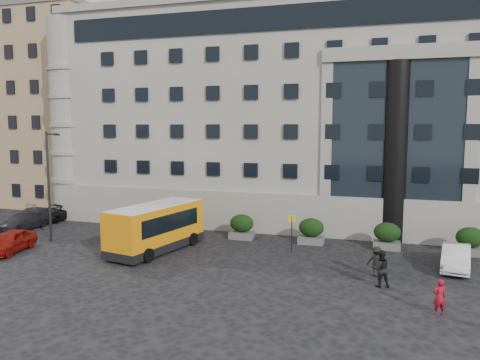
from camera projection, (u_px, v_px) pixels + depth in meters
The scene contains 22 objects.
ground at pixel (186, 267), 28.06m from camera, with size 120.00×120.00×0.00m, color black.
civic_building at pixel (329, 120), 46.24m from camera, with size 44.00×24.00×18.00m, color gray.
entrance_column at pixel (395, 153), 33.68m from camera, with size 1.80×1.80×13.00m, color black.
apartment_near at pixel (59, 112), 52.81m from camera, with size 14.00×14.00×20.00m, color #997E59.
apartment_far at pixel (120, 109), 70.68m from camera, with size 13.00×13.00×22.00m, color #85644D.
hedge_a at pixel (178, 222), 36.52m from camera, with size 1.80×1.26×1.84m.
hedge_b at pixel (242, 226), 35.03m from camera, with size 1.80×1.26×1.84m.
hedge_c at pixel (311, 231), 33.54m from camera, with size 1.80×1.26×1.84m.
hedge_d at pixel (387, 236), 32.05m from camera, with size 1.80×1.26×1.84m.
hedge_e at pixel (470, 241), 30.57m from camera, with size 1.80×1.26×1.84m.
street_lamp at pixel (49, 182), 33.83m from camera, with size 1.16×0.18×8.00m.
bus_stop_sign at pixel (292, 227), 31.04m from camera, with size 0.50×0.08×2.52m.
minibus at pixel (156, 226), 31.46m from camera, with size 4.20×7.96×3.16m.
red_truck at pixel (136, 194), 48.49m from camera, with size 2.56×5.08×2.68m.
parked_car_a at pixel (10, 241), 31.27m from camera, with size 1.73×4.30×1.46m, color maroon.
parked_car_b at pixel (34, 217), 39.40m from camera, with size 1.58×4.54×1.50m, color black.
parked_car_c at pixel (23, 221), 38.05m from camera, with size 1.94×4.76×1.38m, color black.
parked_car_d at pixel (57, 212), 42.10m from camera, with size 2.29×4.96×1.38m, color black.
white_taxi at pixel (456, 257), 27.48m from camera, with size 1.52×4.37×1.44m, color silver.
pedestrian_a at pixel (439, 297), 20.81m from camera, with size 0.60×0.40×1.66m, color maroon.
pedestrian_b at pixel (381, 269), 24.47m from camera, with size 0.96×0.74×1.97m, color black.
pedestrian_c at pixel (377, 261), 26.17m from camera, with size 1.11×0.64×1.72m, color black.
Camera 1 is at (10.98, -25.18, 8.39)m, focal length 35.00 mm.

